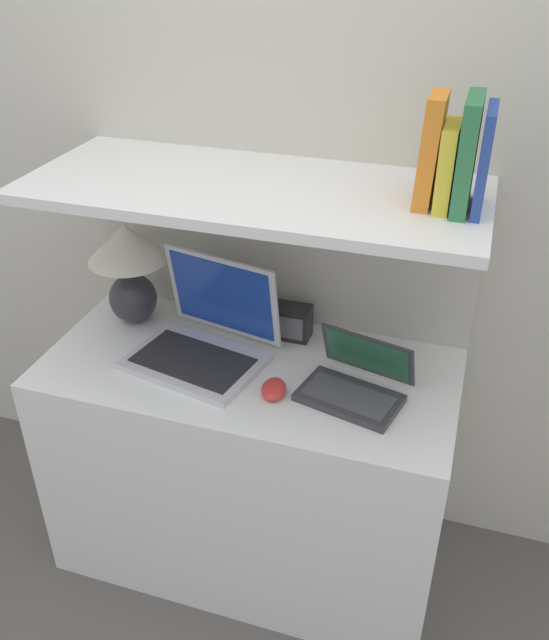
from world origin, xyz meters
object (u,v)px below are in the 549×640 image
computer_mouse (274,389)px  book_orange (430,151)px  laptop_small (355,384)px  book_green (467,154)px  laptop_large (204,339)px  table_lamp (129,262)px  book_blue (485,160)px  book_yellow (447,166)px  router_box (290,321)px

computer_mouse → book_orange: (0.32, 0.16, 0.63)m
laptop_small → book_green: bearing=27.2°
book_green → laptop_large: bearing=-175.5°
table_lamp → book_orange: size_ratio=1.28×
table_lamp → book_blue: (0.97, -0.07, 0.43)m
laptop_large → book_green: book_green is taller
book_orange → book_green: bearing=0.0°
table_lamp → computer_mouse: bearing=-23.5°
laptop_large → book_yellow: (0.61, 0.05, 0.56)m
laptop_small → book_orange: book_orange is taller
book_green → book_yellow: size_ratio=1.33×
computer_mouse → book_blue: 0.78m
book_orange → laptop_small: bearing=-138.6°
laptop_small → book_orange: bearing=41.4°
book_yellow → computer_mouse: bearing=-155.5°
laptop_small → computer_mouse: laptop_small is taller
book_green → book_yellow: bearing=180.0°
router_box → book_green: bearing=-15.7°
laptop_large → computer_mouse: bearing=-24.9°
laptop_small → router_box: 0.34m
table_lamp → book_blue: size_ratio=1.39×
table_lamp → book_green: (0.93, -0.07, 0.44)m
router_box → book_yellow: bearing=-17.2°
table_lamp → book_blue: 1.07m
computer_mouse → router_box: router_box is taller
laptop_large → laptop_small: (0.45, -0.05, -0.02)m
table_lamp → router_box: size_ratio=2.54×
laptop_large → book_blue: bearing=4.2°
router_box → book_yellow: size_ratio=0.67×
laptop_large → computer_mouse: size_ratio=3.96×
book_yellow → book_orange: size_ratio=0.75×
computer_mouse → book_yellow: bearing=24.5°
laptop_small → book_yellow: (0.15, 0.10, 0.58)m
router_box → book_blue: bearing=-14.5°
book_yellow → router_box: bearing=162.8°
table_lamp → laptop_small: (0.74, -0.17, -0.17)m
book_green → router_box: bearing=164.3°
book_blue → laptop_large: bearing=-175.8°
laptop_large → book_green: (0.65, 0.05, 0.59)m
table_lamp → router_box: (0.49, 0.06, -0.15)m
laptop_small → book_orange: size_ratio=1.20×
computer_mouse → router_box: 0.29m
book_orange → book_blue: bearing=0.0°
book_yellow → book_orange: 0.05m
book_yellow → book_green: bearing=0.0°
computer_mouse → laptop_small: bearing=17.3°
laptop_large → router_box: bearing=40.9°
computer_mouse → book_green: 0.76m
table_lamp → book_orange: bearing=-4.5°
table_lamp → book_blue: bearing=-4.0°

